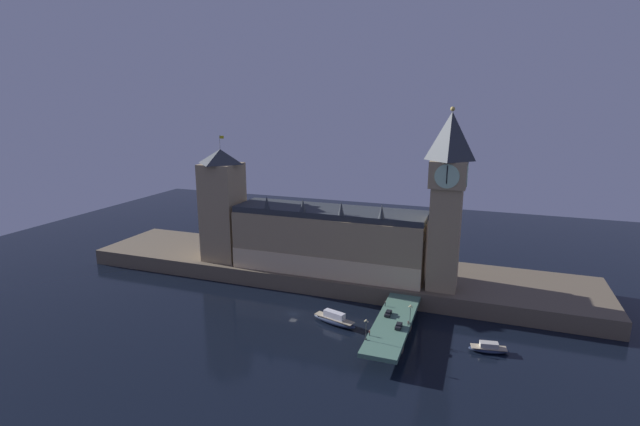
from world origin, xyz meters
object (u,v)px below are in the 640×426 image
Objects in this scene: clock_tower at (447,196)px; pedestrian_near_rail at (369,333)px; street_lamp_near at (366,327)px; street_lamp_mid at (410,312)px; boat_downstream at (489,348)px; boat_upstream at (334,320)px; car_northbound_lead at (388,313)px; car_southbound_lead at (399,326)px; victoria_tower at (223,205)px; pedestrian_mid_walk at (408,323)px; pedestrian_far_rail at (385,304)px.

pedestrian_near_rail is at bearing -111.28° from clock_tower.
street_lamp_near is 18.24m from street_lamp_mid.
pedestrian_near_rail is 0.15× the size of boat_downstream.
boat_upstream is at bearing 132.15° from street_lamp_near.
boat_downstream is (32.19, -2.80, -5.28)m from car_northbound_lead.
clock_tower is 59.37m from street_lamp_near.
clock_tower is 58.84m from pedestrian_near_rail.
car_southbound_lead reaches higher than boat_upstream.
street_lamp_mid is (88.81, -34.28, -21.50)m from victoria_tower.
victoria_tower reaches higher than boat_downstream.
boat_upstream is (62.44, -31.77, -29.72)m from victoria_tower.
car_southbound_lead is at bearing -169.41° from boat_downstream.
boat_upstream is (-26.37, 2.50, -8.21)m from street_lamp_mid.
clock_tower is at bearing 77.88° from pedestrian_mid_walk.
street_lamp_mid is at bearing -27.05° from car_northbound_lead.
pedestrian_mid_walk reaches higher than car_northbound_lead.
victoria_tower reaches higher than pedestrian_near_rail.
street_lamp_mid is (10.38, -10.75, 3.22)m from pedestrian_far_rail.
boat_upstream is (-33.02, -29.40, -40.57)m from clock_tower.
car_southbound_lead is (85.92, -38.14, -24.94)m from victoria_tower.
boat_upstream is at bearing 138.16° from pedestrian_near_rail.
car_southbound_lead is 2.31× the size of pedestrian_near_rail.
pedestrian_mid_walk is at bearing 53.03° from street_lamp_near.
victoria_tower reaches higher than boat_upstream.
pedestrian_mid_walk is at bearing -33.52° from car_northbound_lead.
victoria_tower is 97.25m from car_southbound_lead.
pedestrian_near_rail is 1.17× the size of pedestrian_mid_walk.
boat_upstream is (-25.97, 3.44, -4.90)m from pedestrian_mid_walk.
boat_upstream is 50.70m from boat_downstream.
clock_tower is at bearing 51.18° from pedestrian_far_rail.
pedestrian_far_rail is at bearing -128.82° from clock_tower.
boat_downstream is at bearing 2.89° from street_lamp_mid.
victoria_tower is 121.67m from boat_downstream.
car_northbound_lead is 2.46× the size of pedestrian_near_rail.
boat_downstream is at bearing -15.35° from pedestrian_far_rail.
clock_tower is 96.11m from victoria_tower.
pedestrian_mid_walk is (2.49, 2.93, 0.12)m from car_southbound_lead.
victoria_tower reaches higher than pedestrian_mid_walk.
clock_tower is at bearing 62.47° from car_northbound_lead.
boat_downstream is (34.69, -9.52, -5.53)m from pedestrian_far_rail.
clock_tower is 42.21× the size of pedestrian_mid_walk.
pedestrian_near_rail is at bearing -98.95° from car_northbound_lead.
car_northbound_lead is 0.69× the size of street_lamp_mid.
victoria_tower is 89.93m from car_northbound_lead.
victoria_tower is 94.62m from street_lamp_near.
victoria_tower is 12.01× the size of car_northbound_lead.
victoria_tower is at bearing 158.29° from pedestrian_mid_walk.
car_southbound_lead is at bearing -126.86° from street_lamp_mid.
clock_tower is 3.81× the size of boat_upstream.
clock_tower reaches higher than car_northbound_lead.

